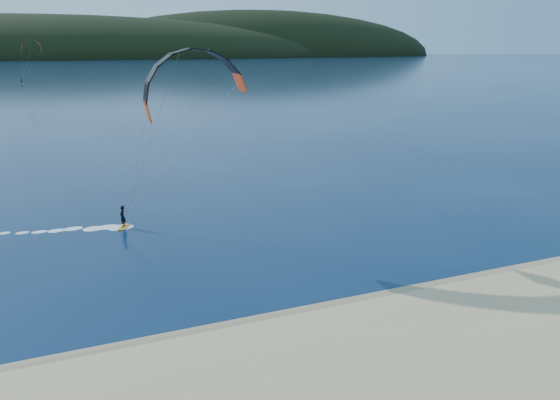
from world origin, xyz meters
name	(u,v)px	position (x,y,z in m)	size (l,w,h in m)	color
ground	(297,383)	(0.00, 0.00, 0.00)	(1800.00, 1800.00, 0.00)	#081D3B
wet_sand	(264,328)	(0.00, 4.50, 0.05)	(220.00, 2.50, 0.10)	olive
headland	(95,58)	(0.63, 745.28, 0.00)	(1200.00, 310.00, 140.00)	black
kitesurfer_near	(190,106)	(-0.70, 18.00, 9.91)	(19.97, 7.64, 13.11)	orange
kitesurfer_far	(31,50)	(-27.59, 201.00, 12.84)	(9.93, 5.82, 15.36)	orange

